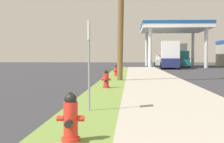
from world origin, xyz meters
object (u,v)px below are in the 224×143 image
object	(u,v)px
fire_hydrant_fourth	(120,67)
truck_teal_on_apron	(178,56)
fire_hydrant_nearest	(71,120)
car_white_by_near_pump	(161,61)
truck_navy_at_forecourt	(170,56)
fire_hydrant_second	(106,80)
fire_hydrant_third	(116,71)
street_sign_post	(89,47)

from	to	relation	value
fire_hydrant_fourth	truck_teal_on_apron	distance (m)	16.11
fire_hydrant_fourth	truck_teal_on_apron	size ratio (longest dim) A/B	0.12
fire_hydrant_nearest	car_white_by_near_pump	distance (m)	44.47
car_white_by_near_pump	truck_navy_at_forecourt	bearing A→B (deg)	-89.66
fire_hydrant_second	fire_hydrant_third	distance (m)	8.48
fire_hydrant_fourth	truck_navy_at_forecourt	distance (m)	9.72
fire_hydrant_nearest	fire_hydrant_second	bearing A→B (deg)	90.60
fire_hydrant_second	fire_hydrant_fourth	bearing A→B (deg)	89.87
fire_hydrant_third	fire_hydrant_fourth	xyz separation A→B (m)	(0.00, 9.02, 0.00)
fire_hydrant_second	truck_navy_at_forecourt	bearing A→B (deg)	77.69
fire_hydrant_nearest	street_sign_post	size ratio (longest dim) A/B	0.35
fire_hydrant_fourth	car_white_by_near_pump	distance (m)	18.77
fire_hydrant_third	street_sign_post	bearing A→B (deg)	-90.08
fire_hydrant_third	car_white_by_near_pump	xyz separation A→B (m)	(5.46, 26.98, 0.28)
fire_hydrant_third	truck_teal_on_apron	xyz separation A→B (m)	(7.40, 23.30, 1.04)
car_white_by_near_pump	street_sign_post	bearing A→B (deg)	-97.56
street_sign_post	car_white_by_near_pump	xyz separation A→B (m)	(5.47, 41.25, -0.91)
fire_hydrant_second	truck_navy_at_forecourt	distance (m)	26.06
truck_navy_at_forecourt	truck_teal_on_apron	distance (m)	6.61
truck_teal_on_apron	fire_hydrant_second	bearing A→B (deg)	-103.17
fire_hydrant_third	car_white_by_near_pump	bearing A→B (deg)	78.57
fire_hydrant_third	fire_hydrant_fourth	world-z (taller)	same
fire_hydrant_third	truck_navy_at_forecourt	distance (m)	17.87
car_white_by_near_pump	truck_teal_on_apron	xyz separation A→B (m)	(1.94, -3.68, 0.77)
fire_hydrant_nearest	street_sign_post	distance (m)	3.13
fire_hydrant_nearest	truck_navy_at_forecourt	world-z (taller)	truck_navy_at_forecourt
street_sign_post	car_white_by_near_pump	bearing A→B (deg)	82.44
fire_hydrant_nearest	fire_hydrant_third	world-z (taller)	same
fire_hydrant_third	car_white_by_near_pump	distance (m)	27.53
fire_hydrant_third	street_sign_post	distance (m)	14.32
fire_hydrant_nearest	fire_hydrant_fourth	world-z (taller)	same
truck_navy_at_forecourt	truck_teal_on_apron	bearing A→B (deg)	73.43
fire_hydrant_nearest	fire_hydrant_fourth	bearing A→B (deg)	90.11
fire_hydrant_third	street_sign_post	size ratio (longest dim) A/B	0.35
fire_hydrant_fourth	truck_teal_on_apron	world-z (taller)	truck_teal_on_apron
fire_hydrant_second	truck_navy_at_forecourt	xyz separation A→B (m)	(5.55, 25.44, 1.04)
truck_navy_at_forecourt	truck_teal_on_apron	size ratio (longest dim) A/B	1.02
fire_hydrant_second	fire_hydrant_fourth	world-z (taller)	same
fire_hydrant_third	fire_hydrant_second	bearing A→B (deg)	-90.24
street_sign_post	truck_navy_at_forecourt	xyz separation A→B (m)	(5.53, 31.24, -0.15)
fire_hydrant_third	street_sign_post	world-z (taller)	street_sign_post
fire_hydrant_second	fire_hydrant_fourth	xyz separation A→B (m)	(0.04, 17.50, 0.00)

